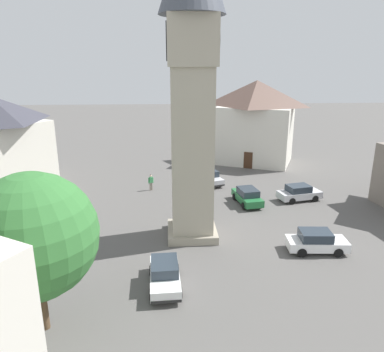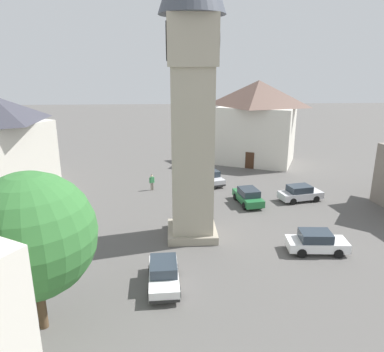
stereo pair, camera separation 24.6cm
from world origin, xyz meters
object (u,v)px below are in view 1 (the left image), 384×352
car_black_far (299,193)px  pedestrian (151,181)px  car_silver_kerb (209,177)px  car_white_side (247,196)px  tree (33,236)px  car_red_corner (165,274)px  building_corner_back (255,121)px  clock_tower (192,56)px  car_blue_kerb (316,241)px

car_black_far → pedestrian: size_ratio=2.60×
car_silver_kerb → car_white_side: (6.33, 2.90, 0.00)m
car_black_far → tree: bearing=-48.1°
car_silver_kerb → car_red_corner: (19.27, -4.74, 0.00)m
building_corner_back → clock_tower: bearing=-24.0°
car_black_far → car_red_corner: bearing=-43.4°
pedestrian → building_corner_back: building_corner_back is taller
car_red_corner → building_corner_back: 31.16m
car_black_far → building_corner_back: building_corner_back is taller
car_blue_kerb → car_black_far: bearing=167.1°
pedestrian → clock_tower: bearing=18.3°
car_silver_kerb → clock_tower: bearing=-12.1°
clock_tower → tree: 15.02m
building_corner_back → car_black_far: bearing=3.9°
car_red_corner → car_black_far: bearing=136.6°
car_silver_kerb → building_corner_back: bearing=142.6°
car_white_side → tree: size_ratio=0.54×
car_black_far → tree: tree is taller
car_blue_kerb → car_white_side: 9.86m
car_silver_kerb → car_black_far: bearing=54.5°
car_blue_kerb → car_silver_kerb: (-15.76, -5.77, 0.00)m
clock_tower → car_blue_kerb: size_ratio=5.27×
clock_tower → pedestrian: bearing=-161.7°
car_blue_kerb → car_white_side: bearing=-163.0°
car_blue_kerb → car_red_corner: 11.08m
car_silver_kerb → pedestrian: size_ratio=2.63×
car_red_corner → pedestrian: size_ratio=2.48×
car_white_side → building_corner_back: (-15.52, 4.14, 4.70)m
car_blue_kerb → pedestrian: bearing=-139.1°
car_red_corner → building_corner_back: size_ratio=0.35×
clock_tower → car_white_side: bearing=138.4°
clock_tower → tree: size_ratio=2.80×
car_red_corner → car_black_far: 18.61m
clock_tower → building_corner_back: clock_tower is taller
car_red_corner → tree: size_ratio=0.52×
clock_tower → car_black_far: 17.76m
car_white_side → tree: 21.53m
clock_tower → car_silver_kerb: 17.87m
car_red_corner → tree: tree is taller
car_silver_kerb → tree: tree is taller
tree → car_black_far: bearing=131.9°
car_blue_kerb → car_white_side: (-9.43, -2.87, 0.00)m
car_red_corner → tree: (3.26, -5.89, 4.24)m
car_silver_kerb → pedestrian: bearing=-73.8°
pedestrian → building_corner_back: (-11.02, 13.33, 4.45)m
clock_tower → building_corner_back: (-21.84, 9.74, -7.62)m
car_blue_kerb → car_silver_kerb: size_ratio=0.95×
car_silver_kerb → car_white_side: size_ratio=1.02×
car_blue_kerb → car_white_side: size_ratio=0.97×
car_blue_kerb → pedestrian: pedestrian is taller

